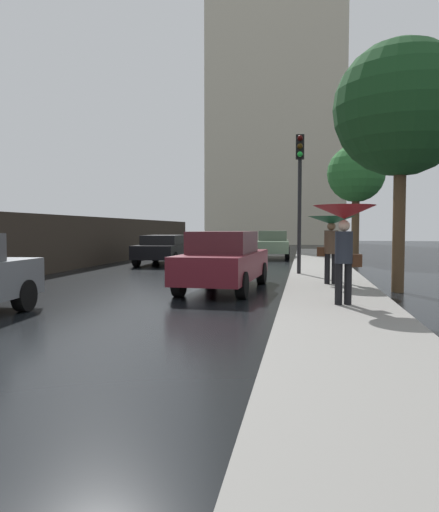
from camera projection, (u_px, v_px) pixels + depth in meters
sidewalk_strip at (373, 386)px, 4.59m from camera, size 2.20×60.00×0.14m
car_green_mid_road at (273, 244)px, 25.70m from camera, size 1.87×4.60×1.46m
car_maroon_far_ahead at (224, 260)px, 12.35m from camera, size 1.92×4.65×1.50m
car_black_behind_camera at (164, 248)px, 21.23m from camera, size 1.88×4.34×1.28m
pedestrian_with_umbrella_near at (344, 223)px, 8.97m from camera, size 1.15×1.15×1.86m
pedestrian_with_umbrella_far at (331, 228)px, 12.39m from camera, size 1.19×1.19×1.75m
traffic_light at (300, 178)px, 15.18m from camera, size 0.26×0.39×4.37m
street_tree_near at (356, 174)px, 22.83m from camera, size 2.71×2.71×5.55m
street_tree_mid at (401, 109)px, 11.68m from camera, size 3.26×3.26×6.11m
distant_tower at (279, 103)px, 50.63m from camera, size 14.58×9.61×35.32m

